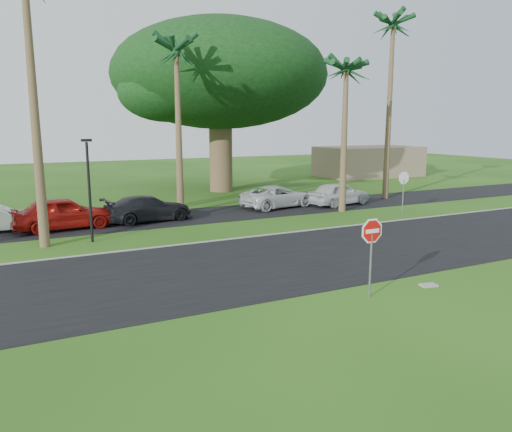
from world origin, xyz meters
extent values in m
plane|color=#224912|center=(0.00, 0.00, 0.00)|extent=(120.00, 120.00, 0.00)
cube|color=black|center=(0.00, 2.00, 0.01)|extent=(120.00, 8.00, 0.02)
cube|color=black|center=(0.00, 12.50, 0.01)|extent=(120.00, 5.00, 0.02)
cube|color=gray|center=(0.00, 6.05, 0.03)|extent=(120.00, 0.12, 0.06)
cylinder|color=gray|center=(0.50, -3.00, 1.00)|extent=(0.07, 0.07, 2.00)
cylinder|color=white|center=(0.50, -3.00, 2.10)|extent=(1.05, 0.02, 1.05)
cylinder|color=red|center=(0.50, -3.00, 2.10)|extent=(0.90, 0.02, 0.90)
cube|color=white|center=(0.50, -3.00, 2.10)|extent=(0.50, 0.02, 0.12)
cylinder|color=gray|center=(12.00, 8.00, 1.00)|extent=(0.07, 0.07, 2.00)
cylinder|color=white|center=(12.00, 8.00, 2.10)|extent=(1.05, 0.02, 1.05)
cylinder|color=red|center=(12.00, 8.00, 2.10)|extent=(0.90, 0.02, 0.90)
cube|color=white|center=(12.00, 8.00, 2.10)|extent=(0.50, 0.02, 0.12)
cone|color=brown|center=(-8.00, 8.50, 5.75)|extent=(0.44, 0.44, 11.50)
cone|color=brown|center=(0.00, 14.00, 4.75)|extent=(0.44, 0.44, 9.50)
cone|color=brown|center=(9.00, 10.00, 4.25)|extent=(0.44, 0.44, 8.50)
cone|color=brown|center=(15.00, 13.00, 6.00)|extent=(0.44, 0.44, 12.00)
cylinder|color=brown|center=(6.00, 22.00, 3.00)|extent=(1.80, 1.80, 6.00)
ellipsoid|color=black|center=(6.00, 22.00, 9.00)|extent=(16.50, 16.50, 8.25)
cylinder|color=black|center=(-6.00, 8.50, 2.25)|extent=(0.12, 0.12, 4.50)
cube|color=black|center=(-6.00, 8.50, 4.58)|extent=(0.45, 0.25, 0.12)
cube|color=gray|center=(24.00, 26.00, 1.50)|extent=(10.00, 6.00, 3.00)
imported|color=maroon|center=(-6.85, 11.93, 0.83)|extent=(5.04, 2.41, 1.66)
imported|color=black|center=(-2.46, 12.12, 0.70)|extent=(5.07, 2.57, 1.41)
imported|color=silver|center=(6.11, 12.98, 0.69)|extent=(5.32, 3.20, 1.38)
imported|color=silver|center=(10.20, 12.00, 0.76)|extent=(4.70, 2.56, 1.51)
cube|color=gray|center=(2.95, -3.04, 0.03)|extent=(0.61, 0.45, 0.06)
camera|label=1|loc=(-9.25, -14.61, 5.29)|focal=35.00mm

